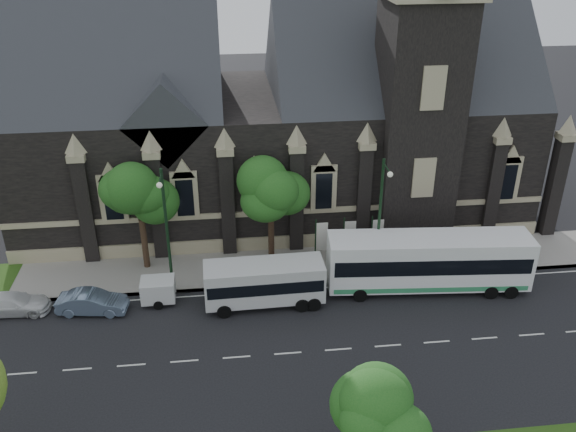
{
  "coord_description": "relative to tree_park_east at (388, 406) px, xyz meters",
  "views": [
    {
      "loc": [
        -0.21,
        -27.78,
        23.46
      ],
      "look_at": [
        3.7,
        6.0,
        5.94
      ],
      "focal_mm": 37.97,
      "sensor_mm": 36.0,
      "label": 1
    }
  ],
  "objects": [
    {
      "name": "tree_park_east",
      "position": [
        0.0,
        0.0,
        0.0
      ],
      "size": [
        3.4,
        3.4,
        6.28
      ],
      "color": "black",
      "rests_on": "ground"
    },
    {
      "name": "street_lamp_mid",
      "position": [
        -10.18,
        16.42,
        0.49
      ],
      "size": [
        0.36,
        1.88,
        9.0
      ],
      "color": "black",
      "rests_on": "ground"
    },
    {
      "name": "tree_walk_left",
      "position": [
        -11.97,
        20.03,
        1.12
      ],
      "size": [
        3.91,
        3.91,
        7.64
      ],
      "color": "black",
      "rests_on": "ground"
    },
    {
      "name": "street_lamp_near",
      "position": [
        3.82,
        16.42,
        0.49
      ],
      "size": [
        0.36,
        1.88,
        9.0
      ],
      "color": "black",
      "rests_on": "ground"
    },
    {
      "name": "tree_walk_right",
      "position": [
        -2.96,
        20.04,
        1.2
      ],
      "size": [
        4.08,
        4.08,
        7.8
      ],
      "color": "black",
      "rests_on": "ground"
    },
    {
      "name": "banner_flag_center",
      "position": [
        2.11,
        18.32,
        -2.24
      ],
      "size": [
        0.9,
        0.1,
        4.0
      ],
      "color": "black",
      "rests_on": "ground"
    },
    {
      "name": "tour_coach",
      "position": [
        6.98,
        15.03,
        -2.49
      ],
      "size": [
        13.64,
        3.94,
        3.93
      ],
      "rotation": [
        0.0,
        0.0,
        -0.08
      ],
      "color": "white",
      "rests_on": "ground"
    },
    {
      "name": "sedan",
      "position": [
        -15.15,
        14.82,
        -3.89
      ],
      "size": [
        4.59,
        2.07,
        1.46
      ],
      "primitive_type": "imported",
      "rotation": [
        0.0,
        0.0,
        1.45
      ],
      "color": "slate",
      "rests_on": "ground"
    },
    {
      "name": "banner_flag_left",
      "position": [
        0.11,
        18.32,
        -2.24
      ],
      "size": [
        0.9,
        0.1,
        4.0
      ],
      "color": "black",
      "rests_on": "ground"
    },
    {
      "name": "ground",
      "position": [
        -6.18,
        9.32,
        -4.62
      ],
      "size": [
        160.0,
        160.0,
        0.0
      ],
      "primitive_type": "plane",
      "color": "black",
      "rests_on": "ground"
    },
    {
      "name": "car_far_white",
      "position": [
        -20.15,
        15.37,
        -3.96
      ],
      "size": [
        4.63,
        2.06,
        1.32
      ],
      "primitive_type": "imported",
      "rotation": [
        0.0,
        0.0,
        1.53
      ],
      "color": "silver",
      "rests_on": "ground"
    },
    {
      "name": "sidewalk",
      "position": [
        -6.18,
        18.82,
        -4.54
      ],
      "size": [
        80.0,
        5.0,
        0.15
      ],
      "primitive_type": "cube",
      "color": "gray",
      "rests_on": "ground"
    },
    {
      "name": "museum",
      "position": [
        -1.06,
        28.1,
        3.55
      ],
      "size": [
        40.0,
        17.7,
        29.9
      ],
      "color": "black",
      "rests_on": "ground"
    },
    {
      "name": "shuttle_bus",
      "position": [
        -4.1,
        14.49,
        -2.91
      ],
      "size": [
        7.74,
        2.83,
        2.97
      ],
      "rotation": [
        0.0,
        0.0,
        0.02
      ],
      "color": "silver",
      "rests_on": "ground"
    },
    {
      "name": "banner_flag_right",
      "position": [
        4.11,
        18.32,
        -2.24
      ],
      "size": [
        0.9,
        0.1,
        4.0
      ],
      "color": "black",
      "rests_on": "ground"
    },
    {
      "name": "box_trailer",
      "position": [
        -11.02,
        15.44,
        -3.66
      ],
      "size": [
        3.17,
        1.86,
        1.69
      ],
      "rotation": [
        0.0,
        0.0,
        0.01
      ],
      "color": "silver",
      "rests_on": "ground"
    }
  ]
}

